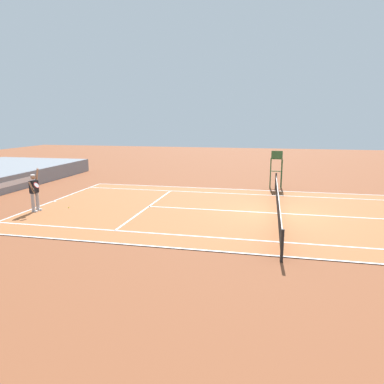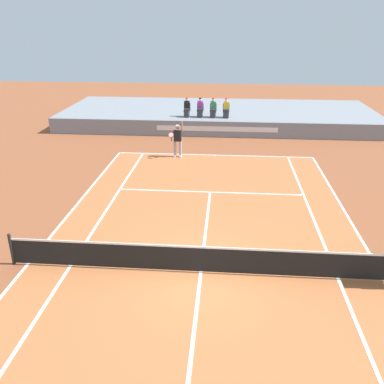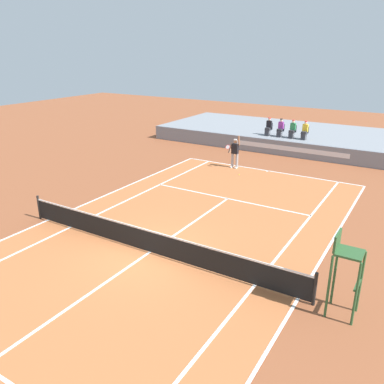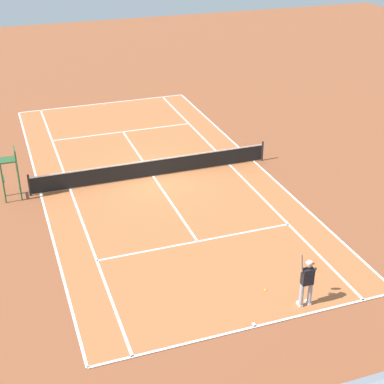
# 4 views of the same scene
# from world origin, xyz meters

# --- Properties ---
(ground_plane) EXTENTS (80.00, 80.00, 0.00)m
(ground_plane) POSITION_xyz_m (0.00, 0.00, 0.00)
(ground_plane) COLOR brown
(court) EXTENTS (11.08, 23.88, 0.03)m
(court) POSITION_xyz_m (0.00, 0.00, 0.01)
(court) COLOR #B76638
(court) RESTS_ON ground
(net) EXTENTS (11.98, 0.10, 1.07)m
(net) POSITION_xyz_m (0.00, 0.00, 0.52)
(net) COLOR black
(net) RESTS_ON ground
(barrier_wall) EXTENTS (22.46, 0.25, 1.04)m
(barrier_wall) POSITION_xyz_m (0.00, 15.91, 0.52)
(barrier_wall) COLOR gray
(barrier_wall) RESTS_ON ground
(bleacher_platform) EXTENTS (22.46, 8.26, 1.04)m
(bleacher_platform) POSITION_xyz_m (0.00, 20.16, 0.52)
(bleacher_platform) COLOR gray
(bleacher_platform) RESTS_ON ground
(spectator_seated_0) EXTENTS (0.44, 0.60, 1.27)m
(spectator_seated_0) POSITION_xyz_m (-2.07, 17.10, 1.65)
(spectator_seated_0) COLOR #474C56
(spectator_seated_0) RESTS_ON bleacher_platform
(spectator_seated_1) EXTENTS (0.44, 0.60, 1.27)m
(spectator_seated_1) POSITION_xyz_m (-1.18, 17.10, 1.65)
(spectator_seated_1) COLOR #474C56
(spectator_seated_1) RESTS_ON bleacher_platform
(spectator_seated_2) EXTENTS (0.44, 0.60, 1.27)m
(spectator_seated_2) POSITION_xyz_m (-0.31, 17.10, 1.65)
(spectator_seated_2) COLOR #474C56
(spectator_seated_2) RESTS_ON bleacher_platform
(spectator_seated_3) EXTENTS (0.44, 0.60, 1.27)m
(spectator_seated_3) POSITION_xyz_m (0.56, 17.10, 1.65)
(spectator_seated_3) COLOR #474C56
(spectator_seated_3) RESTS_ON bleacher_platform
(tennis_player) EXTENTS (0.78, 0.62, 2.08)m
(tennis_player) POSITION_xyz_m (-2.05, 11.43, 0.99)
(tennis_player) COLOR #9E9EA3
(tennis_player) RESTS_ON ground
(tennis_ball) EXTENTS (0.07, 0.07, 0.07)m
(tennis_ball) POSITION_xyz_m (-1.16, 10.23, 0.03)
(tennis_ball) COLOR #D1E533
(tennis_ball) RESTS_ON ground
(umpire_chair) EXTENTS (0.77, 0.77, 2.44)m
(umpire_chair) POSITION_xyz_m (6.64, 0.00, 1.56)
(umpire_chair) COLOR #2D562D
(umpire_chair) RESTS_ON ground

